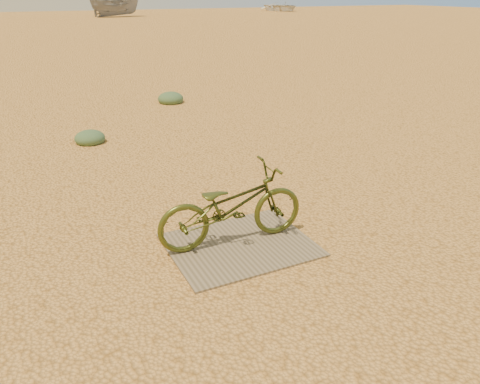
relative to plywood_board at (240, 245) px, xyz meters
name	(u,v)px	position (x,y,z in m)	size (l,w,h in m)	color
ground	(281,240)	(0.45, -0.07, -0.01)	(120.00, 120.00, 0.00)	#DFA153
plywood_board	(240,245)	(0.00, 0.00, 0.00)	(1.43, 1.16, 0.02)	#7A6A53
bicycle	(232,206)	(-0.05, 0.09, 0.42)	(0.54, 1.54, 0.81)	#3F4819
boat_mid_right	(116,6)	(8.49, 43.88, 0.94)	(1.86, 4.94, 1.91)	gray
boat_far_right	(281,6)	(29.00, 47.85, 0.52)	(3.65, 5.11, 1.06)	silver
kale_a	(90,143)	(-0.76, 4.32, -0.01)	(0.51, 0.51, 0.28)	#4B6444
kale_b	(171,103)	(1.47, 6.66, -0.01)	(0.59, 0.59, 0.32)	#4B6444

